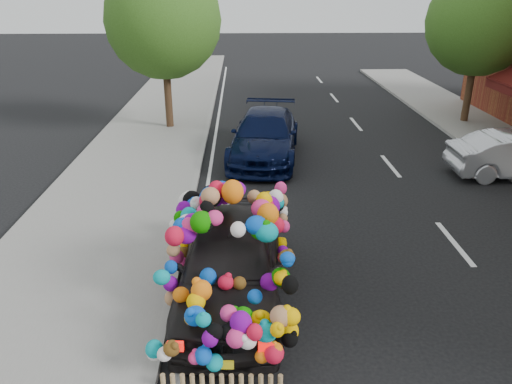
% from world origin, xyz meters
% --- Properties ---
extents(ground, '(100.00, 100.00, 0.00)m').
position_xyz_m(ground, '(0.00, 0.00, 0.00)').
color(ground, black).
rests_on(ground, ground).
extents(sidewalk, '(4.00, 60.00, 0.12)m').
position_xyz_m(sidewalk, '(-4.30, 0.00, 0.06)').
color(sidewalk, gray).
rests_on(sidewalk, ground).
extents(kerb, '(0.15, 60.00, 0.13)m').
position_xyz_m(kerb, '(-2.35, 0.00, 0.07)').
color(kerb, gray).
rests_on(kerb, ground).
extents(lane_markings, '(6.00, 50.00, 0.01)m').
position_xyz_m(lane_markings, '(3.60, 0.00, 0.01)').
color(lane_markings, silver).
rests_on(lane_markings, ground).
extents(tree_near_sidewalk, '(4.20, 4.20, 6.13)m').
position_xyz_m(tree_near_sidewalk, '(-3.80, 9.50, 4.02)').
color(tree_near_sidewalk, '#332114').
rests_on(tree_near_sidewalk, ground).
extents(tree_far_b, '(4.00, 4.00, 5.90)m').
position_xyz_m(tree_far_b, '(8.00, 10.00, 3.89)').
color(tree_far_b, '#332114').
rests_on(tree_far_b, ground).
extents(plush_art_car, '(2.33, 4.72, 2.16)m').
position_xyz_m(plush_art_car, '(-1.25, -1.91, 1.11)').
color(plush_art_car, black).
rests_on(plush_art_car, ground).
extents(navy_sedan, '(2.72, 5.28, 1.46)m').
position_xyz_m(navy_sedan, '(-0.28, 5.97, 0.73)').
color(navy_sedan, black).
rests_on(navy_sedan, ground).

